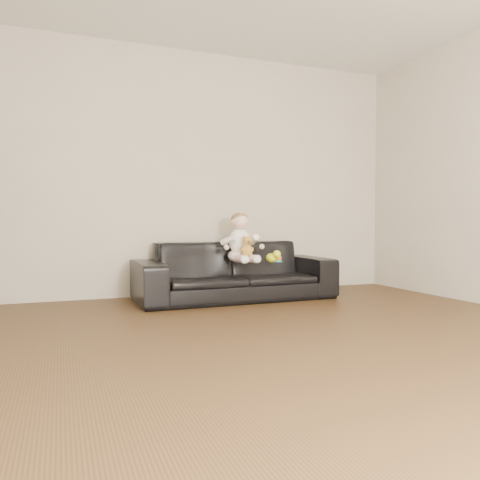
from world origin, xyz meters
name	(u,v)px	position (x,y,z in m)	size (l,w,h in m)	color
floor	(308,369)	(0.00, 0.00, 0.00)	(5.50, 5.50, 0.00)	#472F19
wall_back	(180,173)	(0.00, 2.75, 1.30)	(5.00, 5.00, 0.00)	#BDB39F
sofa	(235,271)	(0.43, 2.25, 0.29)	(1.97, 0.77, 0.57)	black
baby	(241,240)	(0.45, 2.14, 0.59)	(0.37, 0.44, 0.49)	beige
teddy_bear	(247,247)	(0.46, 1.99, 0.54)	(0.11, 0.12, 0.20)	#B38333
toy_green	(272,258)	(0.73, 2.02, 0.42)	(0.11, 0.13, 0.09)	yellow
toy_rattle	(278,259)	(0.82, 2.05, 0.41)	(0.07, 0.07, 0.07)	orange
toy_blue_disc	(277,261)	(0.81, 2.06, 0.39)	(0.10, 0.10, 0.01)	#1991CA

